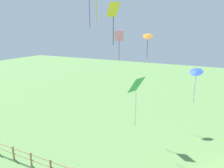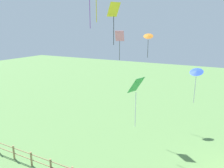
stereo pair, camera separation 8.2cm
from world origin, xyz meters
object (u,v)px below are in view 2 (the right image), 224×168
(kite_yellow_diamond, at_px, (114,14))
(kite_orange_delta, at_px, (148,37))
(kite_blue_delta, at_px, (196,73))
(kite_pink_diamond, at_px, (120,39))
(kite_green_diamond, at_px, (136,91))

(kite_yellow_diamond, distance_m, kite_orange_delta, 5.98)
(kite_yellow_diamond, bearing_deg, kite_blue_delta, -14.35)
(kite_yellow_diamond, distance_m, kite_pink_diamond, 2.56)
(kite_orange_delta, xyz_separation_m, kite_green_diamond, (3.20, -11.41, -2.67))
(kite_blue_delta, xyz_separation_m, kite_green_diamond, (-2.69, -4.10, -0.56))
(kite_pink_diamond, distance_m, kite_orange_delta, 4.31)
(kite_pink_diamond, height_order, kite_green_diamond, kite_pink_diamond)
(kite_blue_delta, bearing_deg, kite_orange_delta, 128.83)
(kite_yellow_diamond, relative_size, kite_orange_delta, 1.35)
(kite_yellow_diamond, bearing_deg, kite_pink_diamond, 94.25)
(kite_blue_delta, bearing_deg, kite_pink_diamond, 155.99)
(kite_blue_delta, distance_m, kite_green_diamond, 4.93)
(kite_yellow_diamond, xyz_separation_m, kite_green_diamond, (4.50, -5.93, -4.69))
(kite_blue_delta, bearing_deg, kite_yellow_diamond, 165.65)
(kite_orange_delta, distance_m, kite_green_diamond, 12.15)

